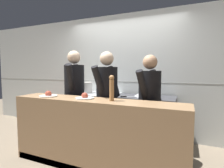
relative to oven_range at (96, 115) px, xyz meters
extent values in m
plane|color=#7F705B|center=(0.48, -0.94, -0.46)|extent=(14.00, 14.00, 0.00)
cube|color=silver|center=(0.48, 0.40, 0.84)|extent=(8.00, 0.06, 2.60)
cube|color=gray|center=(0.48, 0.37, 0.69)|extent=(8.00, 0.00, 0.01)
cube|color=maroon|center=(0.00, 0.00, -0.02)|extent=(0.92, 0.70, 0.87)
cube|color=#B7BABF|center=(0.00, 0.00, 0.44)|extent=(0.94, 0.71, 0.04)
cube|color=#B7BABF|center=(0.00, -0.33, 0.04)|extent=(0.83, 0.03, 0.10)
cube|color=#38383D|center=(1.05, 0.00, 0.00)|extent=(1.11, 0.65, 0.91)
cube|color=black|center=(1.05, -0.30, -0.41)|extent=(1.09, 0.04, 0.10)
cube|color=#93704C|center=(0.57, -1.10, 0.04)|extent=(2.54, 0.45, 0.99)
cylinder|color=beige|center=(-0.24, 0.01, 0.57)|extent=(0.27, 0.27, 0.23)
cylinder|color=beige|center=(-0.24, 0.01, 0.68)|extent=(0.29, 0.29, 0.01)
cylinder|color=#B7BABF|center=(0.25, 0.00, 0.54)|extent=(0.27, 0.27, 0.16)
cylinder|color=#B7BABF|center=(0.25, 0.00, 0.61)|extent=(0.28, 0.28, 0.01)
cone|color=#B7BABF|center=(0.98, 0.00, 0.50)|extent=(0.27, 0.27, 0.10)
cube|color=#B7BABF|center=(0.87, -0.13, 0.45)|extent=(0.25, 0.14, 0.01)
cube|color=black|center=(0.70, -0.21, 0.46)|extent=(0.11, 0.07, 0.02)
cylinder|color=white|center=(-0.21, -1.14, 0.54)|extent=(0.28, 0.28, 0.02)
sphere|color=#B24733|center=(-0.21, -1.14, 0.58)|extent=(0.10, 0.10, 0.10)
cylinder|color=white|center=(0.42, -1.09, 0.54)|extent=(0.27, 0.27, 0.02)
sphere|color=#B24733|center=(0.42, -1.09, 0.58)|extent=(0.09, 0.09, 0.09)
cylinder|color=#AD7A47|center=(0.84, -1.10, 0.68)|extent=(0.06, 0.06, 0.28)
sphere|color=#AD7A47|center=(0.84, -1.10, 0.85)|extent=(0.07, 0.07, 0.07)
cube|color=black|center=(-0.11, -0.60, -0.05)|extent=(0.35, 0.29, 0.82)
cylinder|color=black|center=(-0.11, -0.60, 0.70)|extent=(0.45, 0.45, 0.68)
sphere|color=beige|center=(-0.11, -0.60, 1.18)|extent=(0.23, 0.23, 0.23)
cylinder|color=black|center=(-0.18, -0.40, 0.78)|extent=(0.21, 0.36, 0.57)
cylinder|color=black|center=(-0.04, -0.80, 0.78)|extent=(0.21, 0.36, 0.57)
cube|color=black|center=(0.57, -0.66, -0.06)|extent=(0.32, 0.24, 0.80)
cylinder|color=black|center=(0.57, -0.66, 0.67)|extent=(0.40, 0.40, 0.66)
sphere|color=beige|center=(0.57, -0.66, 1.13)|extent=(0.22, 0.22, 0.22)
cylinder|color=black|center=(0.60, -0.45, 0.74)|extent=(0.16, 0.34, 0.55)
cylinder|color=black|center=(0.53, -0.86, 0.74)|extent=(0.16, 0.34, 0.55)
cube|color=black|center=(1.25, -0.60, -0.08)|extent=(0.32, 0.25, 0.76)
cylinder|color=black|center=(1.25, -0.60, 0.62)|extent=(0.41, 0.41, 0.63)
sphere|color=tan|center=(1.25, -0.60, 1.06)|extent=(0.22, 0.22, 0.22)
cylinder|color=black|center=(1.30, -0.41, 0.69)|extent=(0.19, 0.33, 0.53)
cylinder|color=black|center=(1.19, -0.79, 0.69)|extent=(0.19, 0.33, 0.53)
camera|label=1|loc=(1.77, -3.21, 0.95)|focal=28.00mm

